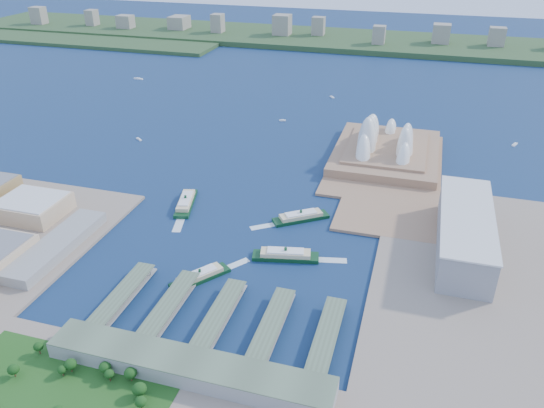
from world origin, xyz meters
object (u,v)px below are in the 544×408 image
(opera_house, at_px, (388,135))
(ferry_b, at_px, (301,215))
(ferry_a, at_px, (186,200))
(ferry_d, at_px, (286,253))
(ferry_c, at_px, (200,274))
(toaster_building, at_px, (465,232))

(opera_house, xyz_separation_m, ferry_b, (-67.68, -186.52, -26.44))
(ferry_a, bearing_deg, ferry_d, -41.84)
(ferry_a, height_order, ferry_d, ferry_a)
(ferry_a, relative_size, ferry_d, 1.01)
(opera_house, bearing_deg, ferry_b, -109.94)
(ferry_b, relative_size, ferry_c, 1.08)
(opera_house, distance_m, ferry_c, 336.53)
(toaster_building, xyz_separation_m, ferry_d, (-154.46, -58.78, -14.78))
(opera_house, height_order, ferry_b, opera_house)
(ferry_b, bearing_deg, ferry_c, -60.98)
(opera_house, relative_size, toaster_building, 1.16)
(opera_house, xyz_separation_m, toaster_building, (90.00, -200.00, -11.50))
(ferry_a, bearing_deg, opera_house, 30.08)
(ferry_a, xyz_separation_m, ferry_b, (127.09, 4.45, -0.23))
(opera_house, relative_size, ferry_c, 3.32)
(opera_house, relative_size, ferry_a, 2.94)
(opera_house, bearing_deg, ferry_c, -112.19)
(opera_house, bearing_deg, ferry_a, -135.56)
(toaster_building, relative_size, ferry_d, 2.56)
(ferry_d, bearing_deg, ferry_c, 117.85)
(opera_house, relative_size, ferry_d, 2.98)
(ferry_a, xyz_separation_m, ferry_c, (68.09, -119.64, -0.65))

